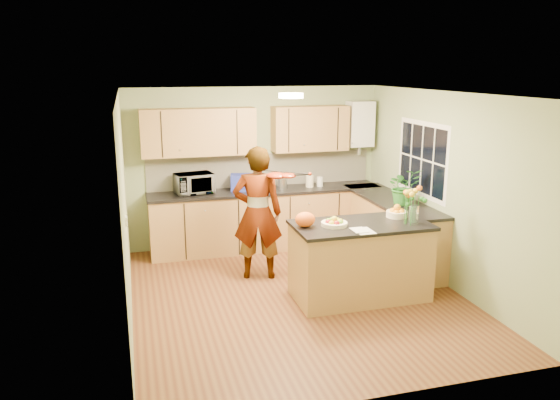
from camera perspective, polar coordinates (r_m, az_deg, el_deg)
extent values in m
plane|color=#5C2E1A|center=(6.95, 1.78, -9.99)|extent=(4.50, 4.50, 0.00)
cube|color=white|center=(6.37, 1.95, 11.07)|extent=(4.00, 4.50, 0.02)
cube|color=#93A777|center=(8.67, -2.60, 3.48)|extent=(4.00, 0.02, 2.50)
cube|color=#93A777|center=(4.54, 10.43, -6.44)|extent=(4.00, 0.02, 2.50)
cube|color=#93A777|center=(6.26, -15.89, -1.09)|extent=(0.02, 4.50, 2.50)
cube|color=#93A777|center=(7.38, 16.84, 1.06)|extent=(0.02, 4.50, 2.50)
cube|color=#AB8544|center=(8.59, -1.44, -2.09)|extent=(3.60, 0.60, 0.90)
cube|color=black|center=(8.47, -1.44, 0.96)|extent=(3.64, 0.62, 0.04)
cube|color=#AB8544|center=(8.15, 11.50, -3.26)|extent=(0.60, 2.20, 0.90)
cube|color=black|center=(8.02, 11.59, -0.05)|extent=(0.62, 2.24, 0.04)
cube|color=silver|center=(8.69, -1.93, 3.17)|extent=(3.60, 0.02, 0.52)
cube|color=#AB8544|center=(8.26, -8.51, 7.04)|extent=(1.70, 0.34, 0.70)
cube|color=#AB8544|center=(8.65, 3.15, 7.47)|extent=(1.20, 0.34, 0.70)
cube|color=white|center=(8.96, 8.34, 7.89)|extent=(0.40, 0.30, 0.72)
cylinder|color=#B7B7BB|center=(9.01, 8.25, 5.36)|extent=(0.06, 0.06, 0.20)
cube|color=white|center=(7.83, 14.63, 4.15)|extent=(0.01, 1.30, 1.05)
cube|color=black|center=(7.82, 14.61, 4.15)|extent=(0.01, 1.18, 0.92)
cube|color=white|center=(5.67, -15.76, -2.11)|extent=(0.02, 0.09, 0.09)
cylinder|color=#FFEABF|center=(6.65, 1.15, 10.85)|extent=(0.30, 0.30, 0.06)
cylinder|color=white|center=(6.65, 1.16, 11.11)|extent=(0.10, 0.10, 0.02)
cube|color=#AB8544|center=(6.83, 8.34, -6.44)|extent=(1.62, 0.81, 0.91)
cube|color=black|center=(6.68, 8.48, -2.62)|extent=(1.66, 0.85, 0.04)
cylinder|color=#F8E8C6|center=(6.54, 5.69, -2.50)|extent=(0.31, 0.31, 0.05)
cylinder|color=#F8E8C6|center=(7.03, 12.11, -1.45)|extent=(0.27, 0.27, 0.08)
cylinder|color=silver|center=(6.76, 13.80, -1.50)|extent=(0.11, 0.11, 0.23)
ellipsoid|color=#EC5A13|center=(6.45, 2.64, -2.05)|extent=(0.26, 0.23, 0.18)
cube|color=white|center=(6.38, 8.76, -3.19)|extent=(0.20, 0.28, 0.01)
imported|color=tan|center=(7.27, -2.37, -1.37)|extent=(0.74, 0.58, 1.80)
imported|color=white|center=(8.28, -8.96, 1.72)|extent=(0.61, 0.47, 0.30)
cube|color=#212D99|center=(8.40, -4.10, 1.84)|extent=(0.35, 0.29, 0.25)
cylinder|color=#B7B7BB|center=(8.53, 0.22, 1.91)|extent=(0.15, 0.15, 0.20)
sphere|color=black|center=(8.51, 0.22, 2.83)|extent=(0.07, 0.07, 0.07)
cylinder|color=#F8E8C6|center=(8.65, 3.12, 1.98)|extent=(0.15, 0.15, 0.19)
cylinder|color=white|center=(8.70, 4.19, 1.92)|extent=(0.10, 0.10, 0.15)
imported|color=#2B7627|center=(7.69, 12.81, 1.40)|extent=(0.49, 0.43, 0.51)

